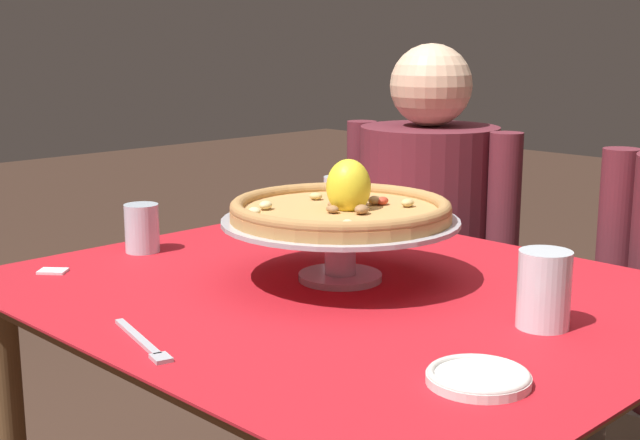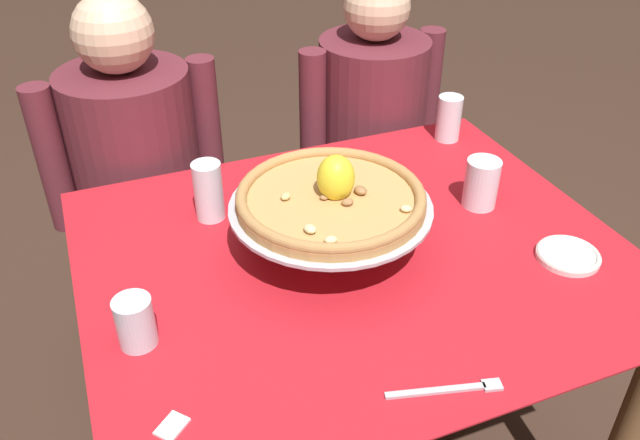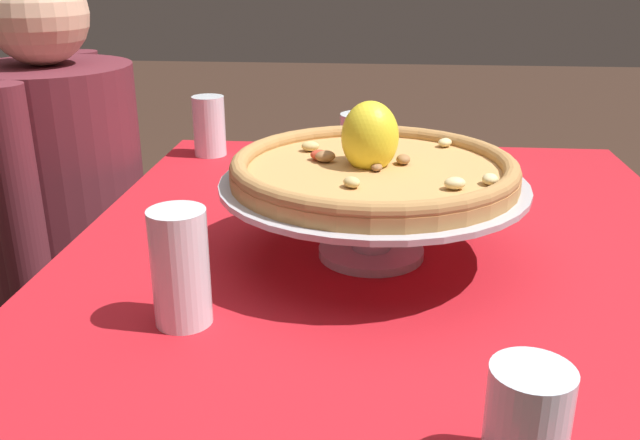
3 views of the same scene
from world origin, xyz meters
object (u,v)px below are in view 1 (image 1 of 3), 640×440
Objects in this scene: water_glass_side_right at (544,295)px; side_plate at (478,377)px; pizza_stand at (340,233)px; pizza at (341,208)px; sugar_packet at (53,271)px; water_glass_back_left at (339,213)px; water_glass_side_left at (142,231)px; diner_left at (426,276)px; dinner_fork at (144,343)px.

water_glass_side_right reaches higher than side_plate.
pizza_stand is 3.59× the size of water_glass_side_right.
sugar_packet is (-0.41, -0.34, -0.13)m from pizza.
water_glass_back_left is 2.79× the size of sugar_packet.
pizza_stand reaches higher than water_glass_side_left.
pizza is at bearing 39.77° from sugar_packet.
side_plate is 1.19m from diner_left.
water_glass_side_right is 0.98m from diner_left.
pizza_stand is 0.51m from side_plate.
water_glass_back_left is at bearing 146.77° from side_plate.
diner_left is at bearing 104.21° from water_glass_back_left.
sugar_packet is (-0.41, -0.34, -0.08)m from pizza_stand.
pizza reaches higher than dinner_fork.
water_glass_back_left is 0.59m from sugar_packet.
pizza is 2.95× the size of side_plate.
water_glass_back_left is at bearing -75.79° from diner_left.
dinner_fork is at bearing -12.37° from sugar_packet.
pizza is 0.40m from water_glass_side_right.
dinner_fork is at bearing -69.50° from water_glass_back_left.
water_glass_back_left is 0.71× the size of dinner_fork.
dinner_fork is (0.04, -0.44, -0.08)m from pizza_stand.
water_glass_back_left is at bearing 110.50° from dinner_fork.
diner_left reaches higher than water_glass_back_left.
sugar_packet is (-0.86, -0.12, -0.01)m from side_plate.
water_glass_back_left reaches higher than dinner_fork.
water_glass_side_left is 0.08× the size of diner_left.
pizza is 2.81× the size of water_glass_back_left.
dinner_fork is at bearing -85.59° from pizza.
dinner_fork is (0.46, -0.31, -0.04)m from water_glass_side_left.
water_glass_side_right reaches higher than sugar_packet.
diner_left is at bearing 85.02° from sugar_packet.
water_glass_back_left is at bearing 70.16° from sugar_packet.
pizza reaches higher than water_glass_side_right.
pizza reaches higher than side_plate.
pizza is 0.80m from diner_left.
diner_left reaches higher than water_glass_side_left.
pizza_stand is 3.19× the size of side_plate.
water_glass_side_left is 1.95× the size of sugar_packet.
water_glass_side_right is 0.26m from side_plate.
pizza_stand reaches higher than side_plate.
dinner_fork is at bearing -152.24° from side_plate.
side_plate is (0.45, -0.22, -0.12)m from pizza.
diner_left is (-0.78, 0.88, -0.20)m from side_plate.
dinner_fork is at bearing -72.00° from diner_left.
water_glass_side_right is at bearing -41.42° from diner_left.
pizza reaches higher than water_glass_side_left.
pizza_stand is at bearing -175.71° from water_glass_side_right.
diner_left reaches higher than pizza_stand.
dinner_fork is at bearing -127.39° from water_glass_side_right.
diner_left is at bearing 116.10° from pizza.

